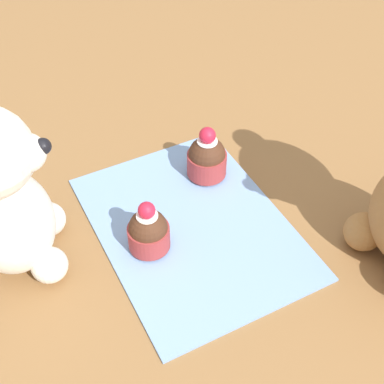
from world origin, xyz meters
name	(u,v)px	position (x,y,z in m)	size (l,w,h in m)	color
ground_plane	(192,227)	(0.00, 0.00, 0.00)	(4.00, 4.00, 0.00)	olive
knitted_placemat	(192,226)	(0.00, 0.00, 0.00)	(0.27, 0.20, 0.01)	#7A9ED1
teddy_bear_cream	(5,196)	(0.04, 0.18, 0.09)	(0.12, 0.11, 0.20)	silver
cupcake_near_cream_bear	(148,231)	(-0.01, 0.05, 0.03)	(0.04, 0.04, 0.06)	#993333
cupcake_near_tan_bear	(207,157)	(0.07, -0.05, 0.03)	(0.05, 0.05, 0.07)	#993333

